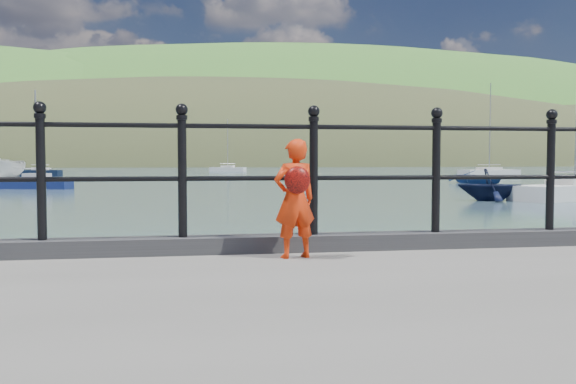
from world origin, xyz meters
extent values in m
plane|color=#2D4251|center=(0.00, 0.00, 0.00)|extent=(600.00, 600.00, 0.00)
cube|color=#28282B|center=(0.00, -0.15, 1.07)|extent=(60.00, 0.30, 0.15)
cylinder|color=black|center=(0.00, -0.15, 1.67)|extent=(18.00, 0.04, 0.04)
cylinder|color=black|center=(0.00, -0.15, 2.15)|extent=(18.00, 0.04, 0.04)
cylinder|color=black|center=(-1.80, -0.15, 1.67)|extent=(0.08, 0.08, 1.05)
sphere|color=black|center=(-1.80, -0.15, 2.29)|extent=(0.11, 0.11, 0.11)
cylinder|color=black|center=(-0.60, -0.15, 1.67)|extent=(0.08, 0.08, 1.05)
sphere|color=black|center=(-0.60, -0.15, 2.29)|extent=(0.11, 0.11, 0.11)
cylinder|color=black|center=(0.60, -0.15, 1.67)|extent=(0.08, 0.08, 1.05)
sphere|color=black|center=(0.60, -0.15, 2.29)|extent=(0.11, 0.11, 0.11)
cylinder|color=black|center=(1.80, -0.15, 1.67)|extent=(0.08, 0.08, 1.05)
sphere|color=black|center=(1.80, -0.15, 2.29)|extent=(0.11, 0.11, 0.11)
cylinder|color=black|center=(3.00, -0.15, 1.67)|extent=(0.08, 0.08, 1.05)
sphere|color=black|center=(3.00, -0.15, 2.29)|extent=(0.11, 0.11, 0.11)
ellipsoid|color=#333A21|center=(20.00, 195.00, -15.40)|extent=(400.00, 100.00, 88.00)
ellipsoid|color=#387026|center=(60.00, 255.00, -27.30)|extent=(600.00, 180.00, 156.00)
cube|color=silver|center=(-35.00, 181.00, 3.00)|extent=(9.00, 6.00, 6.00)
cube|color=#4C4744|center=(-35.00, 181.00, 7.00)|extent=(9.50, 6.50, 2.00)
cube|color=silver|center=(-12.00, 181.00, 3.00)|extent=(9.00, 6.00, 6.00)
cube|color=#4C4744|center=(-12.00, 181.00, 7.00)|extent=(9.50, 6.50, 2.00)
cube|color=silver|center=(18.00, 181.00, 3.00)|extent=(9.00, 6.00, 6.00)
cube|color=#4C4744|center=(18.00, 181.00, 7.00)|extent=(9.50, 6.50, 2.00)
cube|color=silver|center=(45.00, 181.00, 3.00)|extent=(9.00, 6.00, 6.00)
cube|color=#4C4744|center=(45.00, 181.00, 7.00)|extent=(9.50, 6.50, 2.00)
imported|color=red|center=(0.35, -0.55, 1.51)|extent=(0.42, 0.32, 1.02)
ellipsoid|color=red|center=(0.35, -0.68, 1.67)|extent=(0.22, 0.11, 0.23)
imported|color=navy|center=(22.27, 39.06, 0.52)|extent=(4.59, 5.70, 1.05)
imported|color=silver|center=(-15.97, 51.27, 0.99)|extent=(2.58, 5.35, 1.98)
imported|color=black|center=(12.94, 19.90, 0.73)|extent=(3.32, 3.06, 1.46)
cube|color=silver|center=(35.00, 61.82, 0.25)|extent=(8.27, 4.33, 0.90)
cube|color=beige|center=(35.00, 61.82, 0.75)|extent=(3.11, 2.24, 0.50)
cylinder|color=#A5A5A8|center=(35.00, 61.82, 5.83)|extent=(0.10, 0.10, 10.26)
cylinder|color=#A5A5A8|center=(35.00, 61.82, 1.30)|extent=(3.46, 1.07, 0.06)
cube|color=black|center=(-17.13, 67.95, 0.25)|extent=(4.90, 2.55, 0.90)
cube|color=beige|center=(-17.13, 67.95, 0.75)|extent=(1.84, 1.38, 0.50)
cylinder|color=#A5A5A8|center=(-17.13, 67.95, 3.69)|extent=(0.10, 0.10, 5.97)
cylinder|color=#A5A5A8|center=(-17.13, 67.95, 1.30)|extent=(2.06, 0.57, 0.06)
cube|color=silver|center=(17.44, 20.26, 0.25)|extent=(7.56, 4.81, 0.90)
cube|color=beige|center=(17.44, 20.26, 0.75)|extent=(2.93, 2.34, 0.50)
cylinder|color=#A5A5A8|center=(17.44, 20.26, 1.30)|extent=(3.06, 1.38, 0.06)
cube|color=navy|center=(-10.00, 35.33, 0.25)|extent=(4.52, 2.50, 0.90)
cube|color=beige|center=(-10.00, 35.33, 0.75)|extent=(1.71, 1.34, 0.50)
cylinder|color=#A5A5A8|center=(-10.00, 35.33, 3.50)|extent=(0.10, 0.10, 5.60)
cylinder|color=#A5A5A8|center=(-10.00, 35.33, 1.30)|extent=(1.88, 0.59, 0.06)
cube|color=silver|center=(5.95, 91.66, 0.25)|extent=(5.93, 3.88, 0.90)
cube|color=beige|center=(5.95, 91.66, 0.75)|extent=(2.32, 1.91, 0.50)
cylinder|color=#A5A5A8|center=(5.95, 91.66, 4.51)|extent=(0.10, 0.10, 7.63)
cylinder|color=#A5A5A8|center=(5.95, 91.66, 1.30)|extent=(2.38, 1.09, 0.06)
camera|label=1|loc=(-0.56, -5.67, 1.84)|focal=38.00mm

